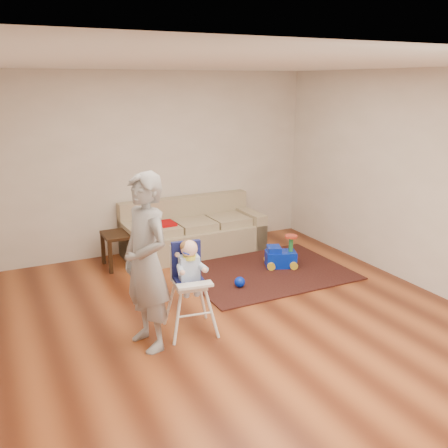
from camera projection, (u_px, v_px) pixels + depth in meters
name	position (u px, v px, depth m)	size (l,w,h in m)	color
ground	(240.00, 320.00, 5.52)	(5.50, 5.50, 0.00)	#4D2010
room_envelope	(219.00, 144.00, 5.45)	(5.04, 5.52, 2.72)	beige
sofa	(193.00, 227.00, 7.57)	(2.12, 0.90, 0.81)	gray
side_table	(122.00, 249.00, 7.07)	(0.49, 0.49, 0.49)	black
area_rug	(266.00, 272.00, 6.87)	(2.18, 1.63, 0.02)	black
ride_on_toy	(281.00, 251.00, 7.00)	(0.42, 0.30, 0.46)	#0624C7
toy_ball	(240.00, 282.00, 6.33)	(0.14, 0.14, 0.14)	#0624C7
high_chair	(190.00, 288.00, 5.14)	(0.53, 0.53, 1.01)	white
adult	(146.00, 263.00, 4.76)	(0.64, 0.42, 1.75)	gray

